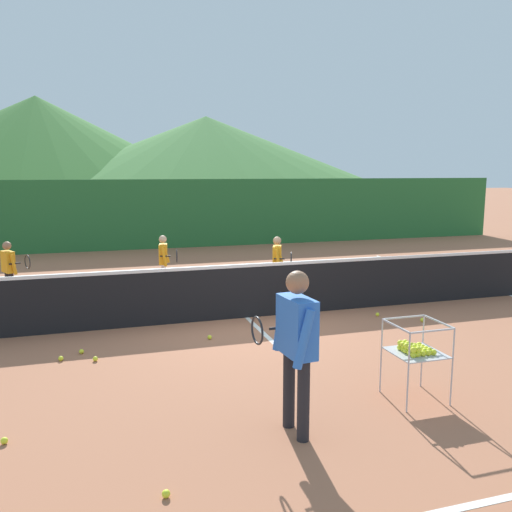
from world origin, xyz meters
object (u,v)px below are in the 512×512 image
(instructor, at_px, (296,337))
(student_2, at_px, (278,260))
(ball_cart, at_px, (415,349))
(tennis_ball_6, at_px, (61,358))
(tennis_ball_11, at_px, (210,337))
(student_0, at_px, (9,266))
(tennis_ball_1, at_px, (4,441))
(student_1, at_px, (164,258))
(tennis_ball_10, at_px, (95,359))
(tennis_ball_4, at_px, (422,320))
(tennis_ball_0, at_px, (166,494))
(tennis_ball_7, at_px, (377,314))
(tennis_ball_9, at_px, (81,351))
(tennis_net, at_px, (247,290))

(instructor, bearing_deg, student_2, 72.15)
(ball_cart, height_order, tennis_ball_6, ball_cart)
(instructor, relative_size, tennis_ball_6, 24.31)
(tennis_ball_6, height_order, tennis_ball_11, same)
(student_0, relative_size, tennis_ball_1, 17.96)
(student_1, relative_size, tennis_ball_11, 17.97)
(tennis_ball_10, relative_size, tennis_ball_11, 1.00)
(student_2, relative_size, tennis_ball_6, 18.30)
(student_0, distance_m, tennis_ball_1, 6.16)
(ball_cart, height_order, tennis_ball_4, ball_cart)
(instructor, xyz_separation_m, tennis_ball_4, (3.56, 3.03, -0.96))
(tennis_ball_11, bearing_deg, student_1, 93.51)
(tennis_ball_10, xyz_separation_m, tennis_ball_11, (1.71, 0.47, 0.00))
(tennis_ball_0, relative_size, tennis_ball_11, 1.00)
(tennis_ball_7, bearing_deg, tennis_ball_4, -44.35)
(student_0, distance_m, tennis_ball_9, 3.94)
(tennis_ball_4, height_order, tennis_ball_9, same)
(tennis_net, distance_m, tennis_ball_11, 1.44)
(student_1, height_order, tennis_ball_0, student_1)
(ball_cart, relative_size, tennis_ball_9, 13.22)
(student_1, relative_size, student_2, 0.98)
(student_0, height_order, student_2, student_2)
(instructor, xyz_separation_m, student_2, (1.82, 5.67, -0.24))
(tennis_ball_0, relative_size, tennis_ball_4, 1.00)
(tennis_ball_1, bearing_deg, student_0, 96.78)
(student_1, distance_m, student_2, 2.49)
(tennis_ball_1, height_order, tennis_ball_10, same)
(student_1, distance_m, tennis_ball_4, 5.50)
(student_2, relative_size, tennis_ball_7, 18.30)
(student_2, bearing_deg, tennis_ball_6, -145.97)
(tennis_net, relative_size, tennis_ball_9, 178.61)
(student_0, height_order, tennis_ball_0, student_0)
(tennis_net, bearing_deg, student_2, 53.19)
(student_1, distance_m, tennis_ball_11, 3.68)
(tennis_ball_0, xyz_separation_m, tennis_ball_6, (-0.97, 3.54, 0.00))
(tennis_ball_11, bearing_deg, tennis_ball_1, -135.13)
(tennis_ball_4, bearing_deg, tennis_ball_1, -159.09)
(student_0, bearing_deg, tennis_net, -30.91)
(student_1, height_order, tennis_ball_6, student_1)
(student_0, height_order, tennis_ball_6, student_0)
(student_0, relative_size, tennis_ball_7, 17.96)
(student_0, height_order, ball_cart, student_0)
(tennis_ball_7, height_order, tennis_ball_10, same)
(tennis_net, distance_m, tennis_ball_10, 3.04)
(student_1, xyz_separation_m, tennis_ball_0, (-0.97, -7.46, -0.70))
(tennis_net, relative_size, tennis_ball_7, 178.61)
(tennis_ball_1, height_order, tennis_ball_9, same)
(instructor, relative_size, tennis_ball_10, 24.31)
(ball_cart, bearing_deg, tennis_ball_4, 53.72)
(ball_cart, distance_m, tennis_ball_10, 4.24)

